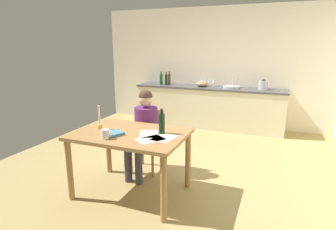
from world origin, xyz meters
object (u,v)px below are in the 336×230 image
Objects in this scene: dining_table at (131,141)px; wine_bottle_on_table at (162,123)px; candlestick at (100,122)px; bottle_oil at (161,79)px; coffee_mug at (105,134)px; sink_unit at (231,87)px; wine_glass_by_kettle at (209,81)px; wine_glass_near_sink at (214,81)px; bottle_wine_red at (169,79)px; wine_glass_back_right at (201,81)px; bottle_vinegar at (166,79)px; wine_glass_back_left at (205,81)px; book_magazine at (113,134)px; mixing_bowl at (202,84)px; stovetop_kettle at (263,85)px; person_seated at (144,127)px; chair_at_table at (149,137)px.

dining_table is 0.44m from wine_bottle_on_table.
bottle_oil is at bearing 99.54° from candlestick.
sink_unit is (0.78, 3.51, 0.09)m from coffee_mug.
wine_glass_near_sink is at bearing 0.00° from wine_glass_by_kettle.
bottle_wine_red reaches higher than wine_glass_back_right.
bottle_wine_red is 2.02× the size of wine_glass_near_sink.
bottle_wine_red is 0.73m from wine_glass_back_right.
bottle_wine_red is (0.07, 0.02, 0.01)m from bottle_vinegar.
wine_glass_by_kettle is (-0.23, 3.25, 0.10)m from wine_bottle_on_table.
wine_glass_by_kettle and wine_glass_back_left have the same top height.
bottle_oil is 0.19m from bottle_wine_red.
wine_glass_near_sink is at bearing 0.00° from wine_glass_back_left.
wine_glass_near_sink reaches higher than coffee_mug.
mixing_bowl reaches higher than book_magazine.
book_magazine is 0.82× the size of mixing_bowl.
dining_table is 8.48× the size of wine_glass_back_right.
bottle_wine_red is at bearing -179.27° from stovetop_kettle.
coffee_mug is 0.43× the size of bottle_oil.
person_seated is 2.83m from wine_glass_by_kettle.
bottle_wine_red is at bearing 96.09° from candlestick.
bottle_oil is (-0.82, 3.46, 0.19)m from coffee_mug.
person_seated is 4.07× the size of candlestick.
person_seated is 2.73m from bottle_vinegar.
wine_bottle_on_table is 3.25m from wine_glass_near_sink.
wine_glass_back_right is at bearing 180.00° from wine_glass_by_kettle.
coffee_mug is 0.81× the size of wine_glass_back_right.
candlestick is 3.22m from mixing_bowl.
stovetop_kettle is at bearing 67.88° from coffee_mug.
wine_glass_back_left is (0.17, 3.51, 0.21)m from book_magazine.
wine_bottle_on_table reaches higher than coffee_mug.
chair_at_table is 2.72m from wine_glass_near_sink.
person_seated reaches higher than book_magazine.
wine_glass_back_right reaches higher than chair_at_table.
mixing_bowl is (0.10, 2.64, 0.28)m from person_seated.
wine_glass_by_kettle reaches higher than dining_table.
wine_glass_back_left is at bearing 95.77° from wine_bottle_on_table.
sink_unit is 1.64× the size of stovetop_kettle.
wine_glass_back_right is (0.04, 2.65, 0.51)m from chair_at_table.
bottle_vinegar is at bearing -168.56° from wine_glass_by_kettle.
mixing_bowl is (0.96, 0.03, -0.07)m from bottle_oil.
stovetop_kettle is (1.38, 2.50, 0.50)m from chair_at_table.
bottle_wine_red reaches higher than book_magazine.
wine_glass_near_sink is at bearing 10.36° from bottle_vinegar.
mixing_bowl reaches higher than coffee_mug.
coffee_mug is (-0.04, -0.85, 0.16)m from person_seated.
sink_unit is at bearing -11.80° from wine_glass_back_right.
candlestick is 3.38m from wine_glass_back_right.
bottle_wine_red is at bearing 103.51° from dining_table.
person_seated is 4.63× the size of mixing_bowl.
mixing_bowl is (0.43, 3.19, 0.09)m from candlestick.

